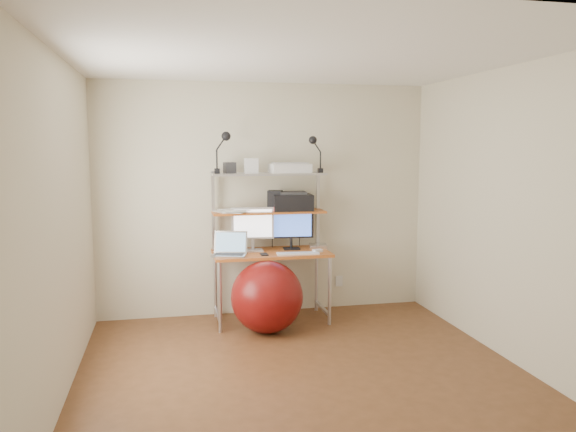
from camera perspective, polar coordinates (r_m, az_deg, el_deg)
name	(u,v)px	position (r m, az deg, el deg)	size (l,w,h in m)	color
room	(304,221)	(4.36, 1.68, -0.53)	(3.60, 3.60, 3.60)	brown
computer_desk	(270,230)	(5.86, -1.85, -1.45)	(1.20, 0.60, 1.57)	#C76326
wall_outlet	(339,281)	(6.46, 5.21, -6.60)	(0.08, 0.01, 0.12)	silver
monitor_silver	(253,226)	(5.85, -3.60, -1.02)	(0.44, 0.17, 0.49)	silver
monitor_black	(291,227)	(5.94, 0.33, -1.13)	(0.47, 0.15, 0.47)	black
laptop	(230,250)	(5.68, -5.91, -3.46)	(0.40, 0.35, 0.30)	#BCBCC1
keyboard	(298,253)	(5.71, 1.02, -3.81)	(0.43, 0.12, 0.01)	silver
mouse	(318,251)	(5.82, 3.03, -3.54)	(0.10, 0.06, 0.03)	silver
mac_mini	(318,246)	(6.07, 3.07, -3.04)	(0.19, 0.19, 0.04)	#BCBCC1
phone	(264,254)	(5.67, -2.45, -3.91)	(0.07, 0.13, 0.01)	black
printer	(292,202)	(5.94, 0.44, 1.47)	(0.43, 0.31, 0.20)	black
nas_cube	(275,201)	(5.92, -1.32, 1.58)	(0.15, 0.15, 0.21)	black
red_box	(283,209)	(5.87, -0.52, 0.74)	(0.18, 0.12, 0.05)	red
scanner	(290,168)	(5.89, 0.17, 4.92)	(0.43, 0.29, 0.11)	silver
box_white	(251,166)	(5.79, -3.76, 5.12)	(0.13, 0.11, 0.15)	silver
box_grey	(230,168)	(5.86, -5.95, 4.91)	(0.11, 0.11, 0.11)	#2B2A2D
clip_lamp_left	(224,143)	(5.73, -6.51, 7.38)	(0.17, 0.09, 0.42)	black
clip_lamp_right	(314,146)	(5.88, 2.70, 7.12)	(0.15, 0.08, 0.38)	black
exercise_ball	(267,297)	(5.57, -2.16, -8.21)	(0.71, 0.71, 0.71)	#670D0B
paper_stack	(232,211)	(5.84, -5.69, 0.54)	(0.41, 0.41, 0.02)	white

